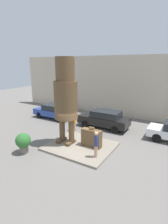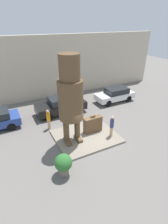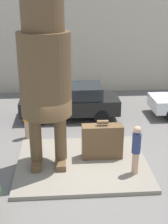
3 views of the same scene
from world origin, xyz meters
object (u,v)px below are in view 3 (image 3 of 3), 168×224
statue_figure (45,63)px  tourist (136,148)px  worker_hivis (26,117)px  parked_car_black (71,101)px  giant_suitcase (102,141)px

statue_figure → tourist: statue_figure is taller
statue_figure → worker_hivis: size_ratio=3.55×
statue_figure → tourist: 3.91m
statue_figure → tourist: bearing=-16.2°
statue_figure → parked_car_black: bearing=78.5°
tourist → parked_car_black: bearing=109.6°
tourist → worker_hivis: tourist is taller
tourist → parked_car_black: size_ratio=0.36×
giant_suitcase → parked_car_black: size_ratio=0.31×
tourist → worker_hivis: (-3.76, 3.23, -0.12)m
statue_figure → giant_suitcase: statue_figure is taller
statue_figure → giant_suitcase: (1.87, 0.32, -2.90)m
statue_figure → worker_hivis: 3.76m
worker_hivis → statue_figure: bearing=-68.3°
tourist → parked_car_black: tourist is taller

